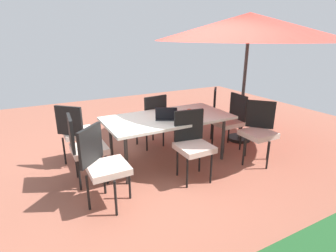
{
  "coord_description": "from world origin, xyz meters",
  "views": [
    {
      "loc": [
        1.91,
        3.55,
        1.99
      ],
      "look_at": [
        0.0,
        0.0,
        0.61
      ],
      "focal_mm": 28.92,
      "sensor_mm": 36.0,
      "label": 1
    }
  ],
  "objects": [
    {
      "name": "dining_table",
      "position": [
        0.0,
        0.0,
        0.71
      ],
      "size": [
        1.96,
        1.01,
        0.77
      ],
      "color": "silver",
      "rests_on": "ground_plane"
    },
    {
      "name": "laptop",
      "position": [
        0.09,
        0.13,
        0.81
      ],
      "size": [
        0.4,
        0.37,
        0.21
      ],
      "rotation": [
        0.0,
        0.0,
        -0.53
      ],
      "color": "#2D2D33",
      "rests_on": "dining_table"
    },
    {
      "name": "ground_plane",
      "position": [
        0.0,
        0.0,
        -0.01
      ],
      "size": [
        10.0,
        10.0,
        0.02
      ],
      "primitive_type": "cube",
      "color": "#935442"
    },
    {
      "name": "chair_south",
      "position": [
        -0.03,
        -0.7,
        0.55
      ],
      "size": [
        0.48,
        0.49,
        0.98
      ],
      "rotation": [
        0.0,
        0.0,
        0.13
      ],
      "color": "beige",
      "rests_on": "ground_plane"
    },
    {
      "name": "chair_west",
      "position": [
        -1.27,
        0.01,
        0.55
      ],
      "size": [
        0.48,
        0.47,
        0.98
      ],
      "rotation": [
        0.0,
        0.0,
        1.49
      ],
      "color": "beige",
      "rests_on": "ground_plane"
    },
    {
      "name": "chair_southwest",
      "position": [
        -1.24,
        -0.68,
        0.55
      ],
      "size": [
        0.58,
        0.58,
        0.98
      ],
      "rotation": [
        0.0,
        0.0,
        0.89
      ],
      "color": "beige",
      "rests_on": "ground_plane"
    },
    {
      "name": "chair_southeast",
      "position": [
        1.29,
        -0.65,
        0.55
      ],
      "size": [
        0.59,
        0.59,
        0.98
      ],
      "rotation": [
        0.0,
        0.0,
        5.52
      ],
      "color": "beige",
      "rests_on": "ground_plane"
    },
    {
      "name": "cup",
      "position": [
        -0.34,
        0.09,
        0.81
      ],
      "size": [
        0.07,
        0.07,
        0.1
      ],
      "primitive_type": "cylinder",
      "color": "#CC4C33",
      "rests_on": "dining_table"
    },
    {
      "name": "chair_east",
      "position": [
        1.31,
        0.03,
        0.55
      ],
      "size": [
        0.48,
        0.47,
        0.98
      ],
      "rotation": [
        0.0,
        0.0,
        4.64
      ],
      "color": "beige",
      "rests_on": "ground_plane"
    },
    {
      "name": "chair_northwest",
      "position": [
        -1.29,
        0.66,
        0.55
      ],
      "size": [
        0.59,
        0.59,
        0.98
      ],
      "rotation": [
        0.0,
        0.0,
        2.29
      ],
      "color": "beige",
      "rests_on": "ground_plane"
    },
    {
      "name": "patio_umbrella",
      "position": [
        -1.7,
        -0.18,
        2.1
      ],
      "size": [
        3.3,
        3.3,
        2.34
      ],
      "color": "#4C4C4C",
      "rests_on": "ground_plane"
    },
    {
      "name": "chair_north",
      "position": [
        -0.06,
        0.62,
        0.55
      ],
      "size": [
        0.48,
        0.49,
        0.98
      ],
      "rotation": [
        0.0,
        0.0,
        2.99
      ],
      "color": "beige",
      "rests_on": "ground_plane"
    },
    {
      "name": "chair_northeast",
      "position": [
        1.22,
        0.66,
        0.55
      ],
      "size": [
        0.59,
        0.59,
        0.98
      ],
      "rotation": [
        0.0,
        0.0,
        3.91
      ],
      "color": "beige",
      "rests_on": "ground_plane"
    }
  ]
}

